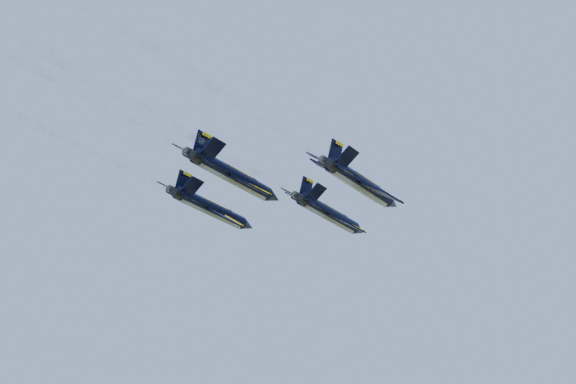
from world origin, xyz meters
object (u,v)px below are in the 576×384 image
at_px(jet_left, 212,209).
at_px(jet_right, 361,184).
at_px(jet_lead, 330,214).
at_px(jet_slot, 235,177).

xyz_separation_m(jet_left, jet_right, (21.00, -3.10, 0.00)).
bearing_deg(jet_lead, jet_right, -43.44).
height_order(jet_right, jet_slot, same).
relative_size(jet_left, jet_right, 1.00).
bearing_deg(jet_slot, jet_left, 139.35).
distance_m(jet_left, jet_right, 21.23).
bearing_deg(jet_left, jet_right, 2.32).
relative_size(jet_lead, jet_left, 1.00).
distance_m(jet_lead, jet_right, 14.59).
xyz_separation_m(jet_right, jet_slot, (-11.72, -8.51, 0.00)).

